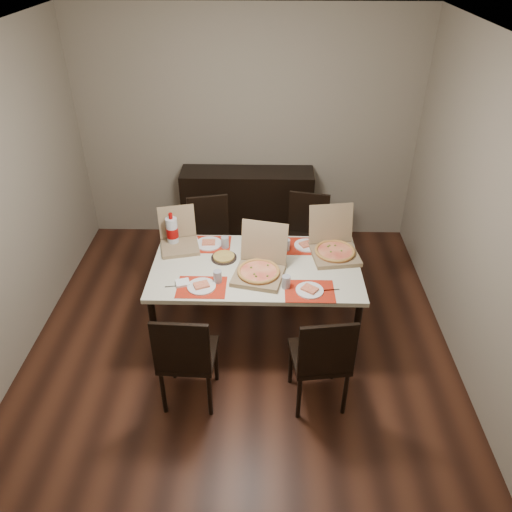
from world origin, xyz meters
name	(u,v)px	position (x,y,z in m)	size (l,w,h in m)	color
ground	(241,342)	(0.00, 0.00, -0.01)	(3.80, 4.00, 0.02)	#442214
room_walls	(240,145)	(0.00, 0.43, 1.73)	(3.84, 4.02, 2.62)	gray
sideboard	(247,207)	(0.00, 1.78, 0.45)	(1.50, 0.40, 0.90)	black
dining_table	(256,272)	(0.14, 0.14, 0.68)	(1.80, 1.00, 0.75)	beige
chair_near_left	(186,356)	(-0.37, -0.71, 0.51)	(0.44, 0.44, 0.93)	black
chair_near_right	(322,358)	(0.65, -0.71, 0.51)	(0.47, 0.47, 0.93)	black
chair_far_left	(210,238)	(-0.35, 0.99, 0.51)	(0.50, 0.50, 0.93)	black
chair_far_right	(306,234)	(0.64, 1.08, 0.51)	(0.50, 0.50, 0.93)	black
setting_near_left	(204,284)	(-0.28, -0.15, 0.77)	(0.50, 0.30, 0.11)	red
setting_near_right	(303,288)	(0.52, -0.20, 0.77)	(0.47, 0.30, 0.11)	red
setting_far_left	(211,243)	(-0.28, 0.47, 0.77)	(0.48, 0.30, 0.11)	red
setting_far_right	(301,245)	(0.54, 0.45, 0.77)	(0.46, 0.30, 0.11)	red
napkin_loose	(257,263)	(0.14, 0.16, 0.76)	(0.12, 0.11, 0.02)	white
pizza_box_center	(260,268)	(0.17, 0.02, 0.81)	(0.48, 0.52, 0.40)	#856D4C
pizza_box_right	(334,248)	(0.83, 0.34, 0.81)	(0.46, 0.50, 0.40)	#856D4C
pizza_box_left	(179,240)	(-0.57, 0.45, 0.81)	(0.41, 0.44, 0.34)	#856D4C
faina_plate	(224,257)	(-0.15, 0.25, 0.76)	(0.23, 0.23, 0.03)	black
dip_bowl	(271,254)	(0.27, 0.30, 0.76)	(0.11, 0.11, 0.03)	white
soda_bottle	(172,232)	(-0.63, 0.47, 0.89)	(0.11, 0.11, 0.33)	silver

